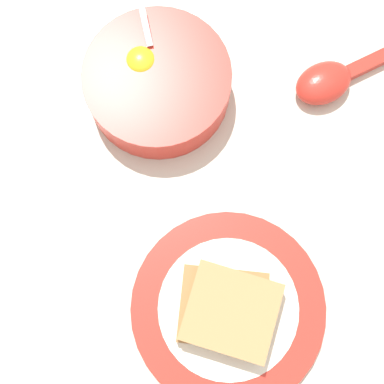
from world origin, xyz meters
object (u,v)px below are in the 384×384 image
(toast_plate, at_px, (228,308))
(toast_sandwich, at_px, (227,309))
(soup_spoon, at_px, (333,79))
(egg_bowl, at_px, (158,83))

(toast_plate, distance_m, toast_sandwich, 0.02)
(toast_sandwich, bearing_deg, soup_spoon, 97.28)
(toast_plate, distance_m, soup_spoon, 0.29)
(egg_bowl, xyz_separation_m, soup_spoon, (0.16, 0.12, -0.01))
(toast_plate, bearing_deg, soup_spoon, 97.62)
(egg_bowl, distance_m, soup_spoon, 0.20)
(toast_sandwich, height_order, soup_spoon, toast_sandwich)
(toast_plate, relative_size, toast_sandwich, 1.71)
(egg_bowl, height_order, toast_sandwich, egg_bowl)
(egg_bowl, height_order, toast_plate, egg_bowl)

